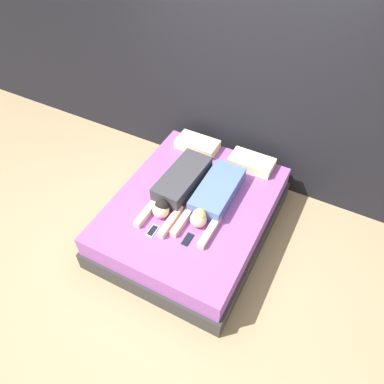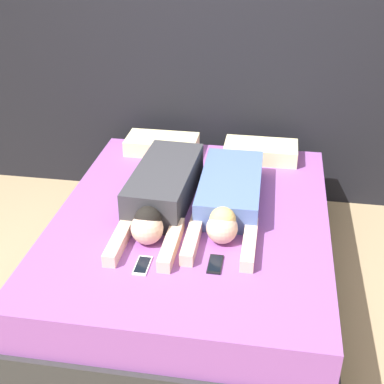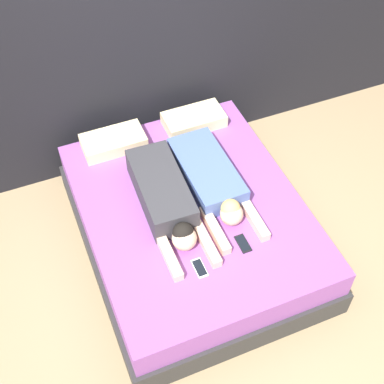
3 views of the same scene
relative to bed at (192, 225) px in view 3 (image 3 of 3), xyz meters
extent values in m
plane|color=#9E8460|center=(0.00, 0.00, -0.24)|extent=(12.00, 12.00, 0.00)
cube|color=black|center=(0.00, 1.18, 1.06)|extent=(12.00, 0.06, 2.60)
cube|color=#2D2D2D|center=(0.00, 0.00, -0.12)|extent=(1.66, 2.06, 0.24)
cube|color=#8C4C9E|center=(0.00, 0.00, 0.12)|extent=(1.60, 2.00, 0.25)
cube|color=beige|center=(-0.36, 0.83, 0.30)|extent=(0.52, 0.28, 0.11)
cube|color=beige|center=(0.36, 0.83, 0.30)|extent=(0.52, 0.28, 0.11)
cube|color=#333338|center=(-0.19, 0.14, 0.36)|extent=(0.36, 0.79, 0.22)
sphere|color=beige|center=(-0.19, -0.33, 0.34)|extent=(0.18, 0.18, 0.18)
sphere|color=black|center=(-0.19, -0.30, 0.38)|extent=(0.15, 0.15, 0.15)
cube|color=beige|center=(-0.33, -0.37, 0.28)|extent=(0.07, 0.43, 0.07)
cube|color=beige|center=(-0.05, -0.37, 0.28)|extent=(0.07, 0.43, 0.07)
cube|color=#4C66A5|center=(0.21, 0.21, 0.33)|extent=(0.37, 0.77, 0.17)
sphere|color=beige|center=(0.21, -0.25, 0.34)|extent=(0.17, 0.17, 0.17)
sphere|color=#D8B266|center=(0.21, -0.23, 0.37)|extent=(0.15, 0.15, 0.15)
cube|color=beige|center=(0.05, -0.30, 0.28)|extent=(0.07, 0.42, 0.07)
cube|color=beige|center=(0.36, -0.30, 0.28)|extent=(0.07, 0.42, 0.07)
cube|color=silver|center=(-0.17, -0.54, 0.25)|extent=(0.07, 0.16, 0.01)
cube|color=black|center=(-0.17, -0.54, 0.26)|extent=(0.06, 0.13, 0.00)
cube|color=black|center=(0.20, -0.47, 0.25)|extent=(0.07, 0.16, 0.01)
cube|color=black|center=(0.20, -0.47, 0.26)|extent=(0.06, 0.13, 0.00)
camera|label=1|loc=(1.26, -2.39, 3.29)|focal=35.00mm
camera|label=2|loc=(0.44, -2.66, 1.92)|focal=50.00mm
camera|label=3|loc=(-0.98, -2.37, 3.37)|focal=50.00mm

